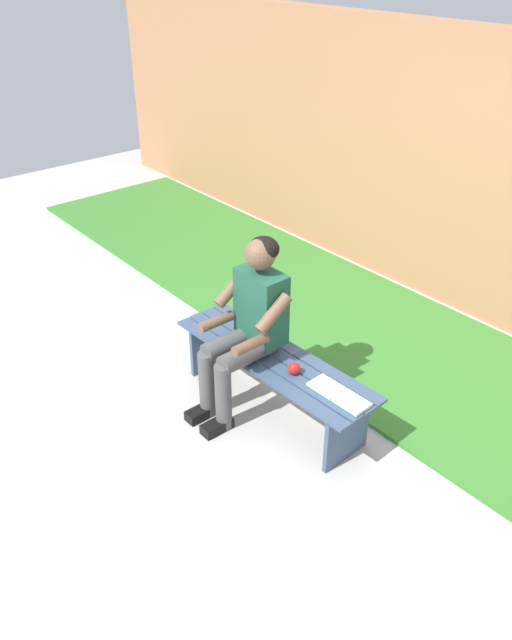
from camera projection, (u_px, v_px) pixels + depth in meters
The scene contains 7 objects.
ground_plane at pixel (81, 403), 4.51m from camera, with size 10.00×7.00×0.04m, color #B2B2AD.
grass_strip at pixel (385, 344), 5.10m from camera, with size 9.00×1.70×0.03m, color #387A2D.
brick_wall at pixel (433, 166), 5.40m from camera, with size 9.50×0.24×2.27m, color #B27A51.
bench_near at pixel (273, 370), 4.27m from camera, with size 1.59×0.48×0.43m.
person_seated at pixel (247, 322), 4.13m from camera, with size 0.50×0.69×1.24m.
apple at pixel (294, 368), 4.04m from camera, with size 0.08×0.08×0.08m, color red.
book_open at pixel (339, 395), 3.85m from camera, with size 0.42×0.17×0.02m.
Camera 1 is at (-2.57, 2.31, 2.86)m, focal length 35.54 mm.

